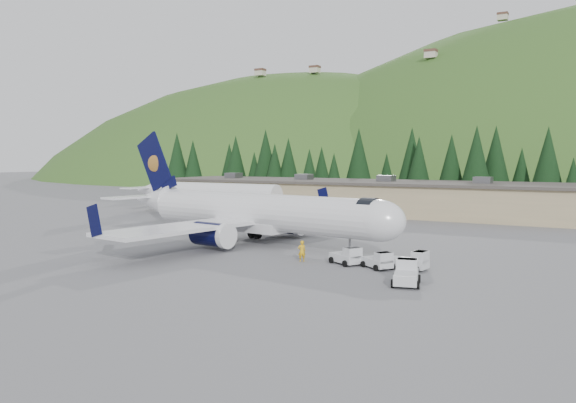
# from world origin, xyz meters

# --- Properties ---
(ground) EXTENTS (600.00, 600.00, 0.00)m
(ground) POSITION_xyz_m (0.00, 0.00, 0.00)
(ground) COLOR #58585D
(airliner) EXTENTS (36.30, 34.19, 12.05)m
(airliner) POSITION_xyz_m (-1.05, 0.15, 3.21)
(airliner) COLOR white
(airliner) RESTS_ON ground
(second_airliner) EXTENTS (27.50, 11.00, 10.05)m
(second_airliner) POSITION_xyz_m (-24.92, 22.00, 3.32)
(second_airliner) COLOR white
(second_airliner) RESTS_ON ground
(baggage_tug_a) EXTENTS (3.13, 2.08, 1.59)m
(baggage_tug_a) POSITION_xyz_m (17.79, -5.48, 0.71)
(baggage_tug_a) COLOR silver
(baggage_tug_a) RESTS_ON ground
(baggage_tug_b) EXTENTS (2.98, 2.65, 1.44)m
(baggage_tug_b) POSITION_xyz_m (15.36, -6.28, 0.64)
(baggage_tug_b) COLOR silver
(baggage_tug_b) RESTS_ON ground
(baggage_tug_c) EXTENTS (2.52, 3.43, 1.67)m
(baggage_tug_c) POSITION_xyz_m (18.98, -10.52, 0.75)
(baggage_tug_c) COLOR silver
(baggage_tug_c) RESTS_ON ground
(terminal_building) EXTENTS (71.00, 17.00, 6.10)m
(terminal_building) POSITION_xyz_m (-5.01, 38.00, 2.62)
(terminal_building) COLOR tan
(terminal_building) RESTS_ON ground
(baggage_tug_d) EXTENTS (3.19, 2.70, 1.52)m
(baggage_tug_d) POSITION_xyz_m (12.46, -5.87, 0.68)
(baggage_tug_d) COLOR silver
(baggage_tug_d) RESTS_ON ground
(ramp_worker) EXTENTS (0.78, 0.76, 1.81)m
(ramp_worker) POSITION_xyz_m (8.50, -6.52, 0.91)
(ramp_worker) COLOR #ECAF14
(ramp_worker) RESTS_ON ground
(tree_line) EXTENTS (112.65, 18.93, 14.23)m
(tree_line) POSITION_xyz_m (-7.19, 60.16, 7.75)
(tree_line) COLOR black
(tree_line) RESTS_ON ground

